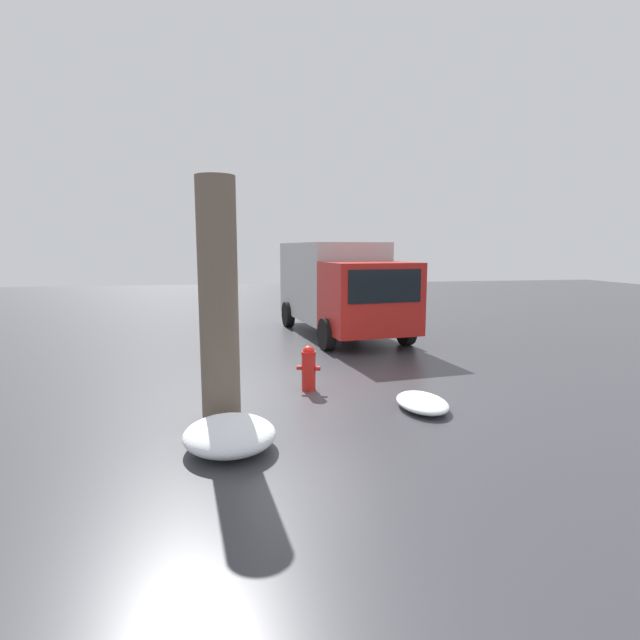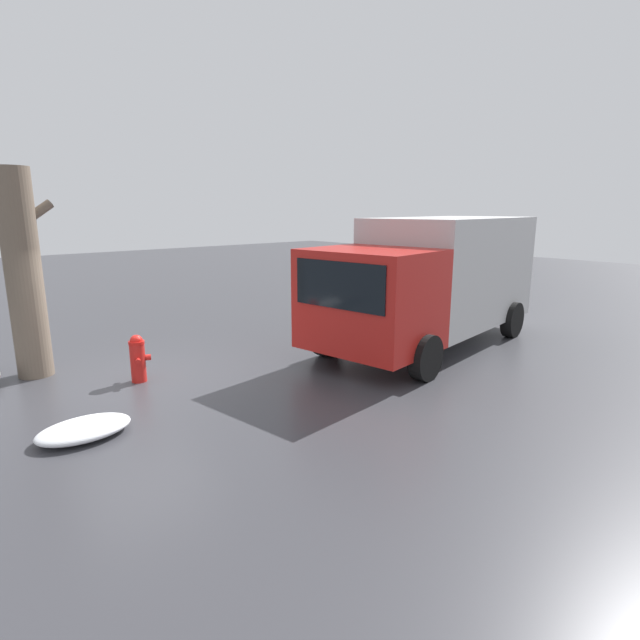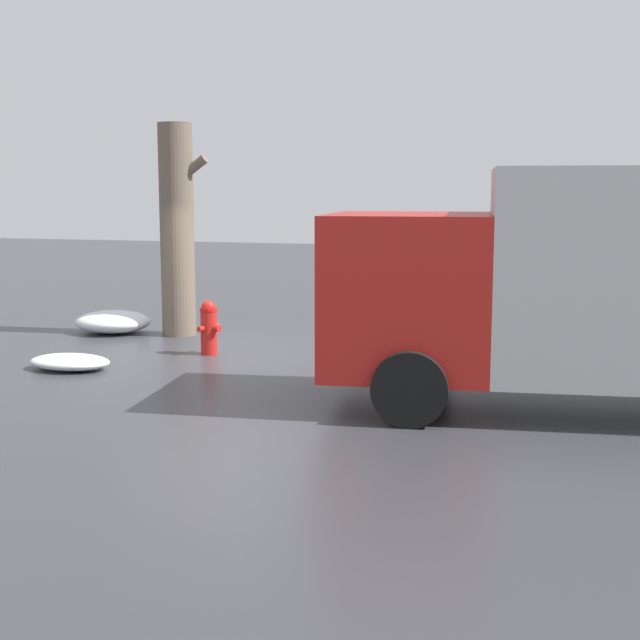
# 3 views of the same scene
# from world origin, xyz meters

# --- Properties ---
(ground_plane) EXTENTS (60.00, 60.00, 0.00)m
(ground_plane) POSITION_xyz_m (0.00, 0.00, 0.00)
(ground_plane) COLOR #38383D
(fire_hydrant) EXTENTS (0.39, 0.48, 0.91)m
(fire_hydrant) POSITION_xyz_m (0.00, -0.00, 0.47)
(fire_hydrant) COLOR red
(fire_hydrant) RESTS_ON ground_plane
(tree_trunk) EXTENTS (0.97, 0.64, 3.97)m
(tree_trunk) POSITION_xyz_m (-1.38, 1.70, 2.00)
(tree_trunk) COLOR #6B5B4C
(tree_trunk) RESTS_ON ground_plane
(delivery_truck) EXTENTS (6.95, 3.40, 3.01)m
(delivery_truck) POSITION_xyz_m (6.34, -2.03, 1.63)
(delivery_truck) COLOR red
(delivery_truck) RESTS_ON ground_plane
(snow_pile_by_hydrant) EXTENTS (1.30, 0.85, 0.23)m
(snow_pile_by_hydrant) POSITION_xyz_m (-1.53, -1.80, 0.12)
(snow_pile_by_hydrant) COLOR white
(snow_pile_by_hydrant) RESTS_ON ground_plane
(snow_pile_curbside) EXTENTS (1.48, 1.31, 0.43)m
(snow_pile_curbside) POSITION_xyz_m (-2.73, 1.57, 0.21)
(snow_pile_curbside) COLOR white
(snow_pile_curbside) RESTS_ON ground_plane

